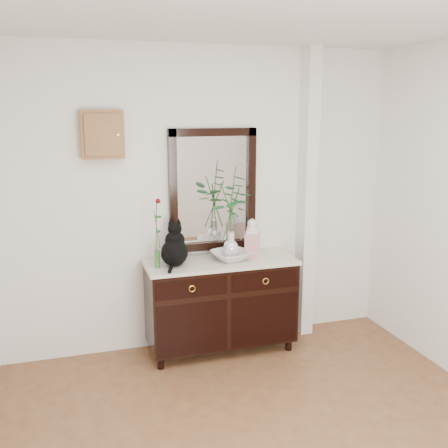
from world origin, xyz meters
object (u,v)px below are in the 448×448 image
object	(u,v)px
lotus_bowl	(231,256)
ginger_jar	(252,238)
sideboard	(221,301)
cat	(174,244)

from	to	relation	value
lotus_bowl	ginger_jar	distance (m)	0.25
lotus_bowl	ginger_jar	world-z (taller)	ginger_jar
sideboard	lotus_bowl	bearing A→B (deg)	-9.57
lotus_bowl	ginger_jar	xyz separation A→B (m)	(0.21, 0.03, 0.14)
cat	ginger_jar	world-z (taller)	cat
sideboard	cat	distance (m)	0.70
lotus_bowl	ginger_jar	bearing A→B (deg)	7.66
cat	lotus_bowl	distance (m)	0.53
sideboard	ginger_jar	xyz separation A→B (m)	(0.30, 0.01, 0.56)
sideboard	lotus_bowl	distance (m)	0.43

